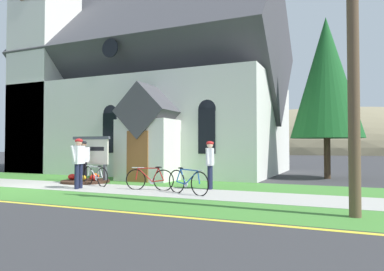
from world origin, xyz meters
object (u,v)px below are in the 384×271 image
(roadside_conifer, at_px, (326,77))
(bicycle_black, at_px, (188,182))
(cyclist_in_green_jersey, at_px, (79,159))
(cyclist_in_yellow_jersey, at_px, (83,158))
(cyclist_in_blue_jersey, at_px, (210,161))
(bicycle_red, at_px, (150,179))
(bicycle_white, at_px, (95,176))
(church_sign, at_px, (91,152))

(roadside_conifer, bearing_deg, bicycle_black, -116.25)
(cyclist_in_green_jersey, distance_m, cyclist_in_yellow_jersey, 1.91)
(cyclist_in_blue_jersey, bearing_deg, roadside_conifer, 59.97)
(bicycle_red, distance_m, bicycle_white, 2.60)
(bicycle_red, relative_size, roadside_conifer, 0.23)
(roadside_conifer, bearing_deg, church_sign, -147.95)
(church_sign, xyz_separation_m, cyclist_in_yellow_jersey, (0.07, -0.53, -0.24))
(church_sign, distance_m, roadside_conifer, 10.93)
(bicycle_white, relative_size, cyclist_in_green_jersey, 0.94)
(bicycle_white, height_order, cyclist_in_blue_jersey, cyclist_in_blue_jersey)
(bicycle_red, xyz_separation_m, cyclist_in_green_jersey, (-2.43, -0.67, 0.66))
(bicycle_white, bearing_deg, church_sign, 135.45)
(church_sign, height_order, bicycle_black, church_sign)
(bicycle_white, relative_size, bicycle_black, 0.98)
(bicycle_red, height_order, cyclist_in_blue_jersey, cyclist_in_blue_jersey)
(church_sign, height_order, cyclist_in_blue_jersey, church_sign)
(bicycle_red, bearing_deg, cyclist_in_green_jersey, -164.65)
(bicycle_red, height_order, cyclist_in_yellow_jersey, cyclist_in_yellow_jersey)
(bicycle_black, relative_size, cyclist_in_green_jersey, 0.95)
(cyclist_in_blue_jersey, bearing_deg, cyclist_in_green_jersey, -158.22)
(cyclist_in_yellow_jersey, distance_m, cyclist_in_blue_jersey, 5.32)
(bicycle_black, height_order, cyclist_in_blue_jersey, cyclist_in_blue_jersey)
(church_sign, distance_m, cyclist_in_green_jersey, 2.41)
(cyclist_in_yellow_jersey, relative_size, cyclist_in_blue_jersey, 1.02)
(bicycle_black, distance_m, roadside_conifer, 9.21)
(bicycle_white, distance_m, cyclist_in_green_jersey, 1.25)
(bicycle_red, bearing_deg, bicycle_black, -14.50)
(cyclist_in_green_jersey, relative_size, cyclist_in_yellow_jersey, 1.03)
(bicycle_white, bearing_deg, bicycle_red, -8.68)
(bicycle_black, distance_m, cyclist_in_blue_jersey, 1.54)
(cyclist_in_green_jersey, distance_m, cyclist_in_blue_jersey, 4.52)
(cyclist_in_yellow_jersey, height_order, cyclist_in_blue_jersey, cyclist_in_yellow_jersey)
(church_sign, bearing_deg, cyclist_in_green_jersey, -60.37)
(cyclist_in_green_jersey, relative_size, roadside_conifer, 0.23)
(church_sign, height_order, bicycle_white, church_sign)
(bicycle_red, relative_size, cyclist_in_green_jersey, 0.97)
(bicycle_black, relative_size, cyclist_in_yellow_jersey, 0.98)
(bicycle_white, xyz_separation_m, cyclist_in_green_jersey, (0.14, -1.06, 0.66))
(bicycle_white, bearing_deg, cyclist_in_green_jersey, -82.31)
(bicycle_red, height_order, bicycle_white, bicycle_red)
(church_sign, xyz_separation_m, cyclist_in_blue_jersey, (5.38, -0.41, -0.26))
(bicycle_white, xyz_separation_m, cyclist_in_blue_jersey, (4.34, 0.62, 0.59))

